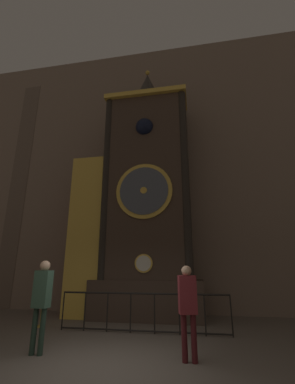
{
  "coord_description": "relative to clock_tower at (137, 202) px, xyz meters",
  "views": [
    {
      "loc": [
        1.74,
        -4.83,
        1.7
      ],
      "look_at": [
        0.01,
        4.7,
        4.55
      ],
      "focal_mm": 24.0,
      "sensor_mm": 36.0,
      "label": 1
    }
  ],
  "objects": [
    {
      "name": "railing_fence",
      "position": [
        0.63,
        -1.98,
        -3.61
      ],
      "size": [
        4.73,
        0.05,
        1.02
      ],
      "color": "black",
      "rests_on": "ground_plane"
    },
    {
      "name": "clock_tower",
      "position": [
        0.0,
        0.0,
        0.0
      ],
      "size": [
        4.92,
        1.8,
        10.34
      ],
      "color": "#423328",
      "rests_on": "ground_plane"
    },
    {
      "name": "visitor_near",
      "position": [
        -1.14,
        -4.12,
        -3.06
      ],
      "size": [
        0.36,
        0.25,
        1.85
      ],
      "rotation": [
        0.0,
        0.0,
        -0.08
      ],
      "color": "#213427",
      "rests_on": "ground_plane"
    },
    {
      "name": "cathedral_back_wall",
      "position": [
        0.3,
        1.26,
        2.06
      ],
      "size": [
        24.0,
        0.32,
        12.5
      ],
      "color": "#7A6656",
      "rests_on": "ground_plane"
    },
    {
      "name": "stanchion_post",
      "position": [
        -2.53,
        -1.75,
        -3.83
      ],
      "size": [
        0.28,
        0.28,
        1.06
      ],
      "color": "#B28E33",
      "rests_on": "ground_plane"
    },
    {
      "name": "ground_plane",
      "position": [
        0.39,
        -4.68,
        -4.18
      ],
      "size": [
        28.0,
        28.0,
        0.0
      ],
      "primitive_type": "plane",
      "color": "brown"
    },
    {
      "name": "visitor_far",
      "position": [
        1.94,
        -4.01,
        -3.14
      ],
      "size": [
        0.38,
        0.29,
        1.74
      ],
      "rotation": [
        0.0,
        0.0,
        0.23
      ],
      "color": "#461518",
      "rests_on": "ground_plane"
    }
  ]
}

